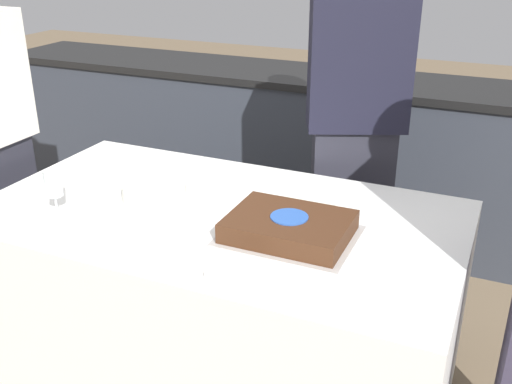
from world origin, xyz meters
name	(u,v)px	position (x,y,z in m)	size (l,w,h in m)	color
back_counter	(341,155)	(0.00, 1.54, 0.46)	(4.40, 0.58, 0.92)	#333842
dining_table	(220,306)	(0.00, 0.00, 0.39)	(1.65, 0.93, 0.77)	white
cake	(289,227)	(0.29, -0.07, 0.80)	(0.42, 0.32, 0.07)	#B7B2AD
plate_stack	(154,191)	(-0.25, 0.00, 0.80)	(0.23, 0.23, 0.06)	white
wine_glass	(53,184)	(-0.49, -0.24, 0.88)	(0.06, 0.06, 0.16)	white
side_plate_near_cake	(315,197)	(0.27, 0.24, 0.77)	(0.21, 0.21, 0.00)	white
utensil_pile	(234,270)	(0.22, -0.34, 0.78)	(0.13, 0.12, 0.02)	white
person_cutting_cake	(354,144)	(0.29, 0.68, 0.84)	(0.44, 0.34, 1.63)	#282833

